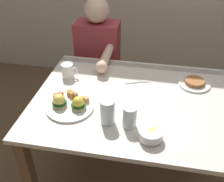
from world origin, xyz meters
name	(u,v)px	position (x,y,z in m)	size (l,w,h in m)	color
ground_plane	(130,177)	(0.00, 0.00, 0.00)	(6.00, 6.00, 0.00)	brown
dining_table	(135,113)	(0.00, 0.00, 0.63)	(1.20, 0.90, 0.74)	silver
eggs_benedict_plate	(69,104)	(-0.36, -0.15, 0.77)	(0.27, 0.27, 0.09)	white
fruit_bowl	(150,134)	(0.10, -0.31, 0.77)	(0.12, 0.12, 0.06)	white
coffee_mug	(68,70)	(-0.47, 0.16, 0.79)	(0.11, 0.08, 0.09)	white
fork	(138,82)	(0.00, 0.18, 0.74)	(0.15, 0.08, 0.00)	silver
water_glass_near	(108,113)	(-0.12, -0.23, 0.80)	(0.08, 0.08, 0.14)	silver
water_glass_far	(130,118)	(-0.01, -0.23, 0.79)	(0.07, 0.07, 0.12)	silver
side_plate	(194,83)	(0.35, 0.22, 0.75)	(0.20, 0.20, 0.04)	white
diner_person	(98,59)	(-0.37, 0.60, 0.65)	(0.34, 0.54, 1.14)	#33333D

